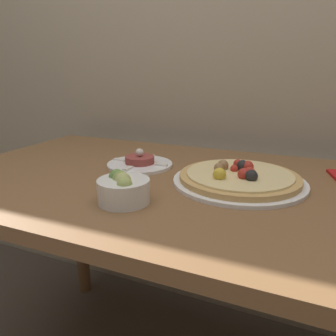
% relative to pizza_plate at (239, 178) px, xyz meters
% --- Properties ---
extents(back_wall, '(8.00, 0.05, 2.60)m').
position_rel_pizza_plate_xyz_m(back_wall, '(-0.13, 0.49, 0.49)').
color(back_wall, tan).
rests_on(back_wall, ground_plane).
extents(dining_table, '(1.48, 0.81, 0.80)m').
position_rel_pizza_plate_xyz_m(dining_table, '(-0.13, -0.04, -0.12)').
color(dining_table, brown).
rests_on(dining_table, ground_plane).
extents(pizza_plate, '(0.36, 0.36, 0.06)m').
position_rel_pizza_plate_xyz_m(pizza_plate, '(0.00, 0.00, 0.00)').
color(pizza_plate, white).
rests_on(pizza_plate, dining_table).
extents(tartare_plate, '(0.21, 0.21, 0.06)m').
position_rel_pizza_plate_xyz_m(tartare_plate, '(-0.33, 0.04, -0.00)').
color(tartare_plate, white).
rests_on(tartare_plate, dining_table).
extents(small_bowl, '(0.12, 0.12, 0.07)m').
position_rel_pizza_plate_xyz_m(small_bowl, '(-0.22, -0.24, 0.02)').
color(small_bowl, white).
rests_on(small_bowl, dining_table).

